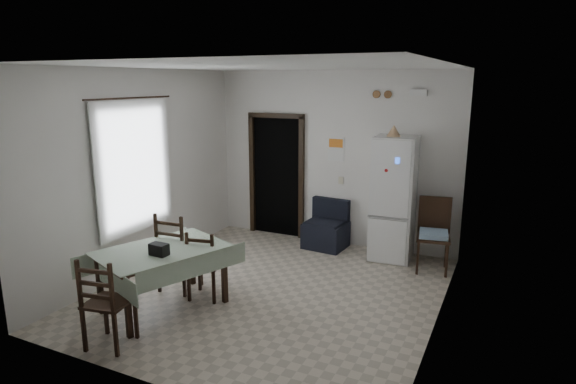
% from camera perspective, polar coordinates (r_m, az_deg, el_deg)
% --- Properties ---
extents(ground, '(4.50, 4.50, 0.00)m').
position_cam_1_polar(ground, '(6.53, -1.94, -11.67)').
color(ground, '#B7AA95').
rests_on(ground, ground).
extents(ceiling, '(4.20, 4.50, 0.02)m').
position_cam_1_polar(ceiling, '(5.93, -2.16, 14.70)').
color(ceiling, white).
rests_on(ceiling, ground).
extents(wall_back, '(4.20, 0.02, 2.90)m').
position_cam_1_polar(wall_back, '(8.09, 5.37, 3.92)').
color(wall_back, silver).
rests_on(wall_back, ground).
extents(wall_front, '(4.20, 0.02, 2.90)m').
position_cam_1_polar(wall_front, '(4.27, -16.21, -4.95)').
color(wall_front, silver).
rests_on(wall_front, ground).
extents(wall_left, '(0.02, 4.50, 2.90)m').
position_cam_1_polar(wall_left, '(7.26, -16.91, 2.35)').
color(wall_left, silver).
rests_on(wall_left, ground).
extents(wall_right, '(0.02, 4.50, 2.90)m').
position_cam_1_polar(wall_right, '(5.44, 17.97, -1.19)').
color(wall_right, silver).
rests_on(wall_right, ground).
extents(doorway, '(1.06, 0.52, 2.22)m').
position_cam_1_polar(doorway, '(8.75, -0.68, 2.08)').
color(doorway, black).
rests_on(doorway, ground).
extents(window_recess, '(0.10, 1.20, 1.60)m').
position_cam_1_polar(window_recess, '(7.13, -18.33, 2.89)').
color(window_recess, silver).
rests_on(window_recess, ground).
extents(curtain, '(0.02, 1.45, 1.85)m').
position_cam_1_polar(curtain, '(7.06, -17.69, 2.83)').
color(curtain, white).
rests_on(curtain, ground).
extents(curtain_rod, '(0.02, 1.60, 0.02)m').
position_cam_1_polar(curtain_rod, '(6.96, -18.17, 10.54)').
color(curtain_rod, black).
rests_on(curtain_rod, ground).
extents(calendar, '(0.28, 0.02, 0.40)m').
position_cam_1_polar(calendar, '(8.04, 5.70, 5.08)').
color(calendar, white).
rests_on(calendar, ground).
extents(calendar_image, '(0.24, 0.01, 0.14)m').
position_cam_1_polar(calendar_image, '(8.02, 5.70, 5.78)').
color(calendar_image, orange).
rests_on(calendar_image, ground).
extents(light_switch, '(0.08, 0.02, 0.12)m').
position_cam_1_polar(light_switch, '(8.09, 6.28, 1.38)').
color(light_switch, beige).
rests_on(light_switch, ground).
extents(vent_left, '(0.12, 0.03, 0.12)m').
position_cam_1_polar(vent_left, '(7.76, 10.45, 11.32)').
color(vent_left, brown).
rests_on(vent_left, ground).
extents(vent_right, '(0.12, 0.03, 0.12)m').
position_cam_1_polar(vent_right, '(7.72, 11.76, 11.25)').
color(vent_right, brown).
rests_on(vent_right, ground).
extents(emergency_light, '(0.25, 0.07, 0.09)m').
position_cam_1_polar(emergency_light, '(7.59, 15.23, 11.27)').
color(emergency_light, white).
rests_on(emergency_light, ground).
extents(fridge, '(0.66, 0.66, 1.92)m').
position_cam_1_polar(fridge, '(7.57, 12.42, -0.76)').
color(fridge, white).
rests_on(fridge, ground).
extents(tan_cone, '(0.24, 0.24, 0.17)m').
position_cam_1_polar(tan_cone, '(7.36, 12.43, 7.12)').
color(tan_cone, tan).
rests_on(tan_cone, fridge).
extents(navy_seat, '(0.70, 0.68, 0.79)m').
position_cam_1_polar(navy_seat, '(8.03, 4.51, -3.87)').
color(navy_seat, black).
rests_on(navy_seat, ground).
extents(corner_chair, '(0.53, 0.53, 1.07)m').
position_cam_1_polar(corner_chair, '(7.30, 16.86, -4.99)').
color(corner_chair, black).
rests_on(corner_chair, ground).
extents(dining_table, '(1.43, 1.72, 0.76)m').
position_cam_1_polar(dining_table, '(6.13, -14.54, -9.89)').
color(dining_table, '#96A991').
rests_on(dining_table, ground).
extents(black_bag, '(0.22, 0.14, 0.14)m').
position_cam_1_polar(black_bag, '(5.78, -15.04, -6.59)').
color(black_bag, black).
rests_on(black_bag, dining_table).
extents(dining_chair_far_left, '(0.49, 0.49, 1.08)m').
position_cam_1_polar(dining_chair_far_left, '(6.56, -12.79, -6.78)').
color(dining_chair_far_left, black).
rests_on(dining_chair_far_left, ground).
extents(dining_chair_far_right, '(0.46, 0.46, 0.91)m').
position_cam_1_polar(dining_chair_far_right, '(6.28, -9.72, -8.36)').
color(dining_chair_far_right, black).
rests_on(dining_chair_far_right, ground).
extents(dining_chair_near_head, '(0.51, 0.51, 1.01)m').
position_cam_1_polar(dining_chair_near_head, '(5.44, -20.51, -11.99)').
color(dining_chair_near_head, black).
rests_on(dining_chair_near_head, ground).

